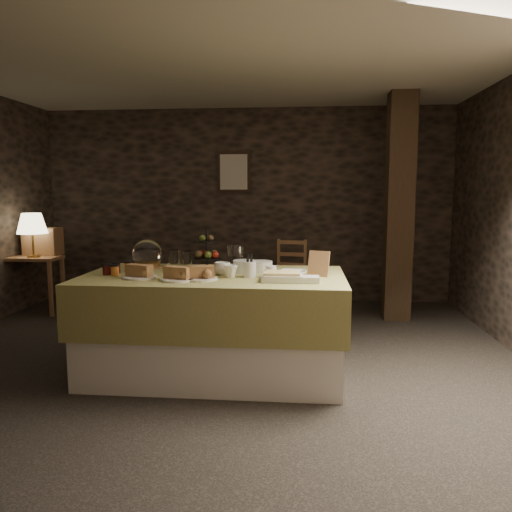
# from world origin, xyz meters

# --- Properties ---
(ground_plane) EXTENTS (5.50, 5.00, 0.01)m
(ground_plane) POSITION_xyz_m (0.00, 0.00, 0.00)
(ground_plane) COLOR black
(ground_plane) RESTS_ON ground
(room_shell) EXTENTS (5.52, 5.02, 2.60)m
(room_shell) POSITION_xyz_m (0.00, 0.00, 1.56)
(room_shell) COLOR black
(room_shell) RESTS_ON ground
(buffet_table) EXTENTS (2.09, 1.11, 0.83)m
(buffet_table) POSITION_xyz_m (0.08, -0.40, 0.48)
(buffet_table) COLOR white
(buffet_table) RESTS_ON ground_plane
(console_table) EXTENTS (0.65, 0.37, 0.70)m
(console_table) POSITION_xyz_m (-2.50, 1.44, 0.57)
(console_table) COLOR brown
(console_table) RESTS_ON ground_plane
(table_lamp) EXTENTS (0.35, 0.35, 0.53)m
(table_lamp) POSITION_xyz_m (-2.45, 1.39, 1.10)
(table_lamp) COLOR #B28537
(table_lamp) RESTS_ON console_table
(wine_rack) EXTENTS (0.42, 0.26, 0.34)m
(wine_rack) POSITION_xyz_m (-2.45, 1.62, 0.87)
(wine_rack) COLOR brown
(wine_rack) RESTS_ON console_table
(chair) EXTENTS (0.47, 0.46, 0.68)m
(chair) POSITION_xyz_m (0.62, 2.00, 0.39)
(chair) COLOR brown
(chair) RESTS_ON ground_plane
(timber_column) EXTENTS (0.30, 0.30, 2.60)m
(timber_column) POSITION_xyz_m (1.89, 1.58, 1.30)
(timber_column) COLOR black
(timber_column) RESTS_ON ground_plane
(framed_picture) EXTENTS (0.45, 0.04, 0.55)m
(framed_picture) POSITION_xyz_m (-0.15, 2.47, 1.75)
(framed_picture) COLOR #2F1E15
(framed_picture) RESTS_ON room_shell
(plate_stack_a) EXTENTS (0.19, 0.19, 0.10)m
(plate_stack_a) POSITION_xyz_m (0.31, -0.26, 0.88)
(plate_stack_a) COLOR white
(plate_stack_a) RESTS_ON buffet_table
(plate_stack_b) EXTENTS (0.20, 0.20, 0.08)m
(plate_stack_b) POSITION_xyz_m (0.44, -0.19, 0.87)
(plate_stack_b) COLOR white
(plate_stack_b) RESTS_ON buffet_table
(cutlery_holder) EXTENTS (0.10, 0.10, 0.12)m
(cutlery_holder) POSITION_xyz_m (0.38, -0.48, 0.89)
(cutlery_holder) COLOR white
(cutlery_holder) RESTS_ON buffet_table
(cup_a) EXTENTS (0.15, 0.15, 0.10)m
(cup_a) POSITION_xyz_m (0.15, -0.41, 0.88)
(cup_a) COLOR white
(cup_a) RESTS_ON buffet_table
(cup_b) EXTENTS (0.14, 0.14, 0.10)m
(cup_b) POSITION_xyz_m (0.23, -0.52, 0.88)
(cup_b) COLOR white
(cup_b) RESTS_ON buffet_table
(mug_c) EXTENTS (0.09, 0.09, 0.09)m
(mug_c) POSITION_xyz_m (0.12, -0.36, 0.88)
(mug_c) COLOR white
(mug_c) RESTS_ON buffet_table
(mug_d) EXTENTS (0.08, 0.08, 0.09)m
(mug_d) POSITION_xyz_m (0.54, -0.48, 0.87)
(mug_d) COLOR white
(mug_d) RESTS_ON buffet_table
(bowl) EXTENTS (0.21, 0.21, 0.05)m
(bowl) POSITION_xyz_m (0.71, -0.45, 0.85)
(bowl) COLOR white
(bowl) RESTS_ON buffet_table
(cake_dome) EXTENTS (0.26, 0.26, 0.26)m
(cake_dome) POSITION_xyz_m (-0.57, -0.09, 0.93)
(cake_dome) COLOR brown
(cake_dome) RESTS_ON buffet_table
(fruit_stand) EXTENTS (0.23, 0.23, 0.33)m
(fruit_stand) POSITION_xyz_m (-0.04, -0.06, 0.96)
(fruit_stand) COLOR black
(fruit_stand) RESTS_ON buffet_table
(bread_platter_left) EXTENTS (0.26, 0.26, 0.11)m
(bread_platter_left) POSITION_xyz_m (-0.47, -0.61, 0.87)
(bread_platter_left) COLOR white
(bread_platter_left) RESTS_ON buffet_table
(bread_platter_center) EXTENTS (0.26, 0.26, 0.11)m
(bread_platter_center) POSITION_xyz_m (-0.15, -0.68, 0.87)
(bread_platter_center) COLOR white
(bread_platter_center) RESTS_ON buffet_table
(bread_platter_right) EXTENTS (0.26, 0.26, 0.11)m
(bread_platter_right) POSITION_xyz_m (0.02, -0.63, 0.87)
(bread_platter_right) COLOR white
(bread_platter_right) RESTS_ON buffet_table
(jam_jars) EXTENTS (0.18, 0.26, 0.07)m
(jam_jars) POSITION_xyz_m (-0.72, -0.43, 0.87)
(jam_jars) COLOR #531213
(jam_jars) RESTS_ON buffet_table
(tart_dish) EXTENTS (0.30, 0.22, 0.07)m
(tart_dish) POSITION_xyz_m (0.64, -0.63, 0.86)
(tart_dish) COLOR white
(tart_dish) RESTS_ON buffet_table
(square_dish) EXTENTS (0.14, 0.14, 0.04)m
(square_dish) POSITION_xyz_m (0.84, -0.67, 0.85)
(square_dish) COLOR white
(square_dish) RESTS_ON buffet_table
(menu_frame) EXTENTS (0.18, 0.13, 0.22)m
(menu_frame) POSITION_xyz_m (0.91, -0.38, 0.92)
(menu_frame) COLOR brown
(menu_frame) RESTS_ON buffet_table
(storage_jar_a) EXTENTS (0.10, 0.10, 0.16)m
(storage_jar_a) POSITION_xyz_m (-0.33, -0.08, 0.91)
(storage_jar_a) COLOR white
(storage_jar_a) RESTS_ON buffet_table
(storage_jar_b) EXTENTS (0.09, 0.09, 0.14)m
(storage_jar_b) POSITION_xyz_m (-0.23, -0.01, 0.90)
(storage_jar_b) COLOR white
(storage_jar_b) RESTS_ON buffet_table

